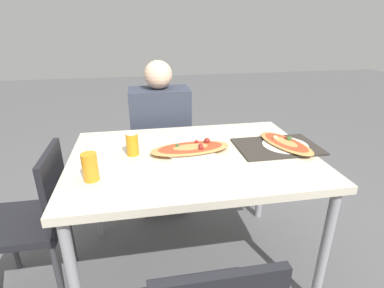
% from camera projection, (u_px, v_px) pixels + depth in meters
% --- Properties ---
extents(ground_plane, '(14.00, 14.00, 0.00)m').
position_uv_depth(ground_plane, '(193.00, 263.00, 1.94)').
color(ground_plane, '#59595B').
extents(dining_table, '(1.32, 0.93, 0.78)m').
position_uv_depth(dining_table, '(193.00, 166.00, 1.67)').
color(dining_table, beige).
rests_on(dining_table, ground_plane).
extents(chair_far_seated, '(0.40, 0.40, 0.86)m').
position_uv_depth(chair_far_seated, '(160.00, 147.00, 2.44)').
color(chair_far_seated, black).
rests_on(chair_far_seated, ground_plane).
extents(chair_side_left, '(0.40, 0.40, 0.86)m').
position_uv_depth(chair_side_left, '(36.00, 215.00, 1.60)').
color(chair_side_left, black).
rests_on(chair_side_left, ground_plane).
extents(person_seated, '(0.44, 0.28, 1.20)m').
position_uv_depth(person_seated, '(161.00, 127.00, 2.26)').
color(person_seated, '#2D2D38').
rests_on(person_seated, ground_plane).
extents(pizza_main, '(0.46, 0.28, 0.06)m').
position_uv_depth(pizza_main, '(191.00, 149.00, 1.66)').
color(pizza_main, white).
rests_on(pizza_main, dining_table).
extents(soda_can, '(0.07, 0.07, 0.12)m').
position_uv_depth(soda_can, '(132.00, 144.00, 1.62)').
color(soda_can, orange).
rests_on(soda_can, dining_table).
extents(drink_glass, '(0.07, 0.07, 0.13)m').
position_uv_depth(drink_glass, '(90.00, 167.00, 1.36)').
color(drink_glass, orange).
rests_on(drink_glass, dining_table).
extents(serving_tray, '(0.47, 0.31, 0.01)m').
position_uv_depth(serving_tray, '(277.00, 147.00, 1.73)').
color(serving_tray, '#332D28').
rests_on(serving_tray, dining_table).
extents(pizza_second, '(0.27, 0.43, 0.05)m').
position_uv_depth(pizza_second, '(285.00, 144.00, 1.73)').
color(pizza_second, white).
rests_on(pizza_second, dining_table).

